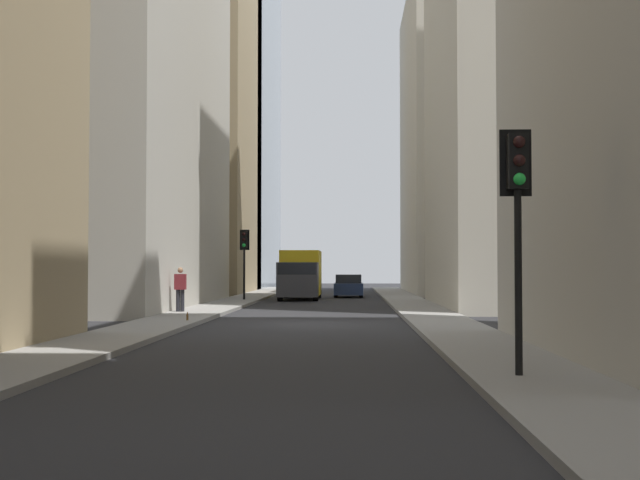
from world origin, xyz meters
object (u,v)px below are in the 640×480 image
at_px(sedan_navy, 349,286).
at_px(traffic_light_foreground, 518,193).
at_px(traffic_light_midblock, 244,248).
at_px(pedestrian, 180,287).
at_px(delivery_truck, 300,274).
at_px(discarded_bottle, 187,317).

xyz_separation_m(sedan_navy, traffic_light_foreground, (-38.30, -2.82, 2.42)).
relative_size(sedan_navy, traffic_light_midblock, 1.14).
distance_m(traffic_light_foreground, pedestrian, 20.97).
distance_m(sedan_navy, traffic_light_midblock, 9.66).
relative_size(delivery_truck, pedestrian, 3.74).
xyz_separation_m(sedan_navy, discarded_bottle, (-24.95, 5.22, -0.42)).
distance_m(traffic_light_midblock, pedestrian, 12.28).
xyz_separation_m(sedan_navy, traffic_light_midblock, (-7.54, 5.61, 2.24)).
xyz_separation_m(delivery_truck, discarded_bottle, (-21.09, 2.42, -1.21)).
bearing_deg(pedestrian, delivery_truck, -13.39).
height_order(delivery_truck, traffic_light_midblock, traffic_light_midblock).
bearing_deg(discarded_bottle, traffic_light_foreground, -148.96).
relative_size(delivery_truck, discarded_bottle, 23.93).
bearing_deg(traffic_light_midblock, delivery_truck, -37.35).
xyz_separation_m(sedan_navy, pedestrian, (-19.65, 6.56, 0.42)).
bearing_deg(sedan_navy, pedestrian, 161.55).
bearing_deg(pedestrian, discarded_bottle, -165.81).
distance_m(traffic_light_foreground, traffic_light_midblock, 31.89).
height_order(sedan_navy, discarded_bottle, sedan_navy).
relative_size(traffic_light_foreground, pedestrian, 2.31).
distance_m(delivery_truck, sedan_navy, 4.84).
height_order(delivery_truck, traffic_light_foreground, traffic_light_foreground).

